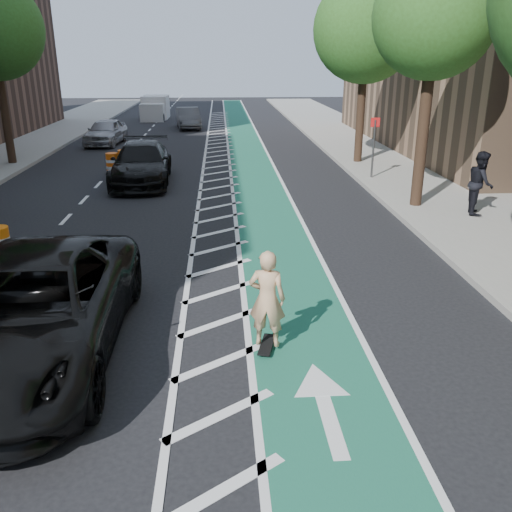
{
  "coord_description": "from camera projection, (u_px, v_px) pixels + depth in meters",
  "views": [
    {
      "loc": [
        1.59,
        -9.1,
        4.69
      ],
      "look_at": [
        2.22,
        0.61,
        1.1
      ],
      "focal_mm": 38.0,
      "sensor_mm": 36.0,
      "label": 1
    }
  ],
  "objects": [
    {
      "name": "ground",
      "position": [
        139.0,
        326.0,
        10.04
      ],
      "size": [
        120.0,
        120.0,
        0.0
      ],
      "primitive_type": "plane",
      "color": "black",
      "rests_on": "ground"
    },
    {
      "name": "bike_lane",
      "position": [
        261.0,
        194.0,
        19.59
      ],
      "size": [
        2.0,
        90.0,
        0.01
      ],
      "primitive_type": "cube",
      "color": "#195843",
      "rests_on": "ground"
    },
    {
      "name": "buffer_strip",
      "position": [
        219.0,
        195.0,
        19.5
      ],
      "size": [
        1.4,
        90.0,
        0.01
      ],
      "primitive_type": "cube",
      "color": "silver",
      "rests_on": "ground"
    },
    {
      "name": "sidewalk_right",
      "position": [
        436.0,
        190.0,
        19.96
      ],
      "size": [
        5.0,
        90.0,
        0.15
      ],
      "primitive_type": "cube",
      "color": "gray",
      "rests_on": "ground"
    },
    {
      "name": "curb_right",
      "position": [
        371.0,
        191.0,
        19.81
      ],
      "size": [
        0.12,
        90.0,
        0.16
      ],
      "primitive_type": "cube",
      "color": "gray",
      "rests_on": "ground"
    },
    {
      "name": "tree_r_c",
      "position": [
        431.0,
        18.0,
        16.02
      ],
      "size": [
        4.2,
        4.2,
        7.9
      ],
      "color": "#382619",
      "rests_on": "ground"
    },
    {
      "name": "tree_r_d",
      "position": [
        363.0,
        30.0,
        23.51
      ],
      "size": [
        4.2,
        4.2,
        7.9
      ],
      "color": "#382619",
      "rests_on": "ground"
    },
    {
      "name": "sign_post",
      "position": [
        373.0,
        147.0,
        21.28
      ],
      "size": [
        0.35,
        0.08,
        2.47
      ],
      "color": "#4C4C4C",
      "rests_on": "ground"
    },
    {
      "name": "skateboard",
      "position": [
        267.0,
        345.0,
        9.22
      ],
      "size": [
        0.38,
        0.76,
        0.1
      ],
      "rotation": [
        0.0,
        0.0,
        -0.24
      ],
      "color": "black",
      "rests_on": "ground"
    },
    {
      "name": "skateboarder",
      "position": [
        267.0,
        299.0,
        8.92
      ],
      "size": [
        0.69,
        0.54,
        1.68
      ],
      "primitive_type": "imported",
      "rotation": [
        0.0,
        0.0,
        2.9
      ],
      "color": "tan",
      "rests_on": "skateboard"
    },
    {
      "name": "suv_near",
      "position": [
        30.0,
        310.0,
        8.73
      ],
      "size": [
        2.85,
        6.16,
        1.71
      ],
      "primitive_type": "imported",
      "rotation": [
        0.0,
        0.0,
        0.0
      ],
      "color": "black",
      "rests_on": "ground"
    },
    {
      "name": "suv_far",
      "position": [
        142.0,
        163.0,
        21.13
      ],
      "size": [
        2.38,
        5.42,
        1.55
      ],
      "primitive_type": "imported",
      "rotation": [
        0.0,
        0.0,
        0.04
      ],
      "color": "black",
      "rests_on": "ground"
    },
    {
      "name": "car_silver",
      "position": [
        106.0,
        132.0,
        30.48
      ],
      "size": [
        2.1,
        4.34,
        1.43
      ],
      "primitive_type": "imported",
      "rotation": [
        0.0,
        0.0,
        -0.1
      ],
      "color": "#A3A2A8",
      "rests_on": "ground"
    },
    {
      "name": "car_grey",
      "position": [
        188.0,
        118.0,
        37.51
      ],
      "size": [
        2.02,
        4.37,
        1.39
      ],
      "primitive_type": "imported",
      "rotation": [
        0.0,
        0.0,
        0.13
      ],
      "color": "#4F5054",
      "rests_on": "ground"
    },
    {
      "name": "pedestrian",
      "position": [
        480.0,
        183.0,
        16.34
      ],
      "size": [
        0.97,
        1.1,
        1.91
      ],
      "primitive_type": "imported",
      "rotation": [
        0.0,
        0.0,
        1.27
      ],
      "color": "black",
      "rests_on": "sidewalk_right"
    },
    {
      "name": "box_truck",
      "position": [
        155.0,
        109.0,
        42.87
      ],
      "size": [
        1.99,
        4.28,
        1.77
      ],
      "rotation": [
        0.0,
        0.0,
        -0.02
      ],
      "color": "silver",
      "rests_on": "ground"
    },
    {
      "name": "barrel_a",
      "position": [
        0.0,
        245.0,
        13.11
      ],
      "size": [
        0.62,
        0.62,
        0.85
      ],
      "color": "orange",
      "rests_on": "ground"
    },
    {
      "name": "barrel_b",
      "position": [
        113.0,
        164.0,
        22.82
      ],
      "size": [
        0.66,
        0.66,
        0.9
      ],
      "color": "#F05B0C",
      "rests_on": "ground"
    },
    {
      "name": "barrel_c",
      "position": [
        125.0,
        162.0,
        23.31
      ],
      "size": [
        0.69,
        0.69,
        0.94
      ],
      "color": "orange",
      "rests_on": "ground"
    }
  ]
}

